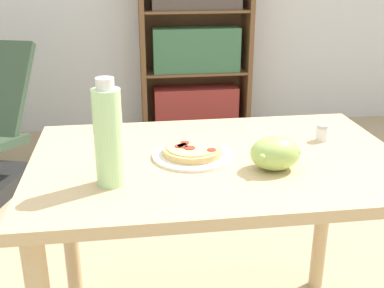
% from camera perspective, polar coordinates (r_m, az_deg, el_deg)
% --- Properties ---
extents(dining_table, '(1.15, 0.75, 0.78)m').
position_cam_1_polar(dining_table, '(1.55, 2.96, -5.59)').
color(dining_table, '#D1B27F').
rests_on(dining_table, ground_plane).
extents(pizza_on_plate, '(0.25, 0.25, 0.04)m').
position_cam_1_polar(pizza_on_plate, '(1.50, 0.03, -0.99)').
color(pizza_on_plate, white).
rests_on(pizza_on_plate, dining_table).
extents(grape_bunch, '(0.15, 0.12, 0.10)m').
position_cam_1_polar(grape_bunch, '(1.42, 9.88, -1.09)').
color(grape_bunch, '#A8CC66').
rests_on(grape_bunch, dining_table).
extents(drink_bottle, '(0.08, 0.08, 0.30)m').
position_cam_1_polar(drink_bottle, '(1.29, -9.89, 0.95)').
color(drink_bottle, '#B7EAA3').
rests_on(drink_bottle, dining_table).
extents(salt_shaker, '(0.04, 0.04, 0.06)m').
position_cam_1_polar(salt_shaker, '(1.69, 15.13, 1.30)').
color(salt_shaker, white).
rests_on(salt_shaker, dining_table).
extents(bookshelf, '(0.88, 0.30, 1.48)m').
position_cam_1_polar(bookshelf, '(3.91, 0.42, 11.43)').
color(bookshelf, brown).
rests_on(bookshelf, ground_plane).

